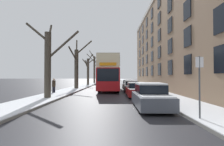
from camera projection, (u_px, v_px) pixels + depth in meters
sidewalk_left at (96, 82)px, 56.28m from camera, size 2.85×130.00×0.16m
sidewalk_right at (129, 82)px, 56.14m from camera, size 2.85×130.00×0.16m
terrace_facade_right at (186, 41)px, 25.69m from camera, size 9.10×41.15×14.32m
bare_tree_left_0 at (48, 61)px, 14.45m from camera, size 4.50×2.74×6.87m
bare_tree_left_1 at (77, 66)px, 25.93m from camera, size 2.88×4.06×7.65m
bare_tree_left_2 at (88, 70)px, 37.41m from camera, size 3.53×2.64×6.70m
bare_tree_left_3 at (94, 68)px, 48.55m from camera, size 4.48×2.23×9.28m
double_decker_bus at (109, 72)px, 23.72m from camera, size 2.58×10.86×4.42m
parked_car_0 at (151, 97)px, 10.18m from camera, size 1.80×4.20×1.51m
parked_car_1 at (137, 90)px, 16.24m from camera, size 1.90×4.23×1.34m
parked_car_2 at (131, 86)px, 21.97m from camera, size 1.81×3.93×1.37m
parked_car_3 at (128, 84)px, 27.85m from camera, size 1.73×3.95×1.33m
pedestrian_left_sidewalk at (54, 85)px, 18.74m from camera, size 0.37×0.37×1.69m
street_sign_post at (200, 84)px, 7.19m from camera, size 0.32×0.07×2.72m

